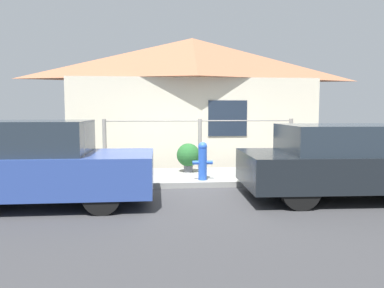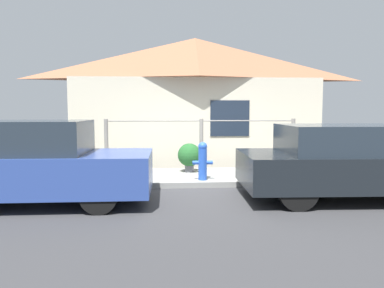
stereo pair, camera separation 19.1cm
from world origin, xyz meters
The scene contains 9 objects.
ground_plane centered at (0.00, 0.00, 0.00)m, with size 60.00×60.00×0.00m, color #38383A.
sidewalk centered at (0.00, 1.00, 0.06)m, with size 24.00×1.99×0.12m.
house centered at (0.00, 3.74, 2.98)m, with size 7.51×2.23×3.79m.
fence centered at (0.00, 1.84, 0.82)m, with size 4.90×0.10×1.28m.
car_left centered at (-3.29, -1.11, 0.71)m, with size 4.14×1.64×1.45m.
car_right centered at (2.43, -1.11, 0.69)m, with size 4.07×1.93×1.36m.
fire_hydrant centered at (-0.12, 0.29, 0.55)m, with size 0.43×0.19×0.82m.
potted_plant_near_hydrant centered at (-0.34, 1.35, 0.52)m, with size 0.56×0.56×0.70m.
potted_plant_by_fence centered at (-2.96, 1.29, 0.47)m, with size 0.50×0.50×0.63m.
Camera 2 is at (-0.94, -7.65, 1.63)m, focal length 35.00 mm.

